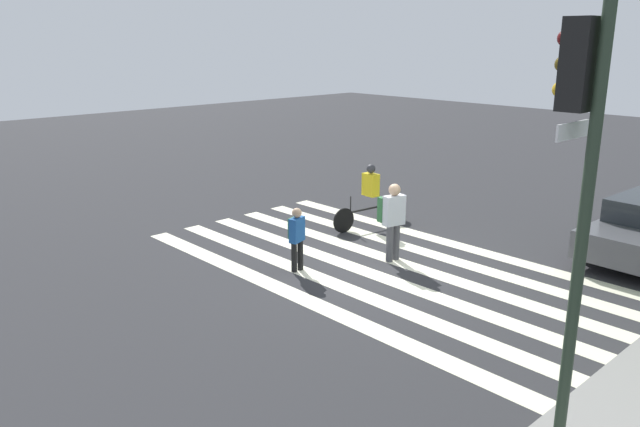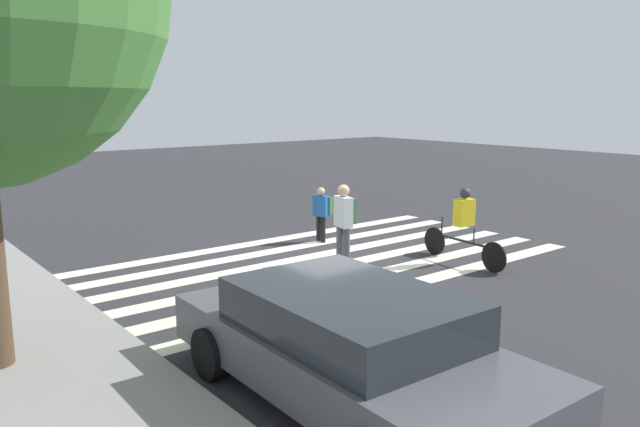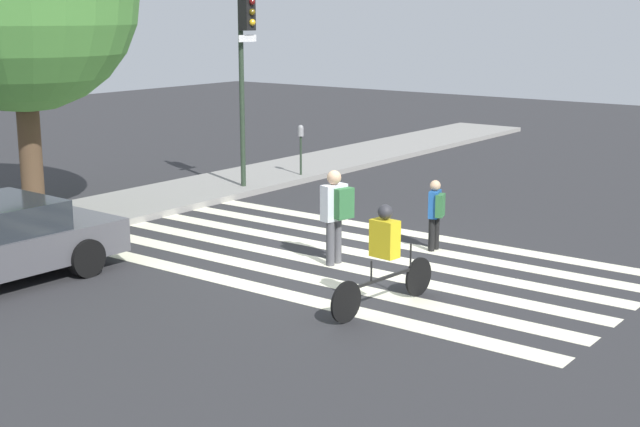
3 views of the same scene
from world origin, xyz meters
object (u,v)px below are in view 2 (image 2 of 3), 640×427
(pedestrian_adult_blue_shirt, at_px, (322,210))
(car_parked_far_curb, at_px, (349,344))
(pedestrian_adult_tall_backpack, at_px, (344,218))
(cyclist_near_curb, at_px, (464,222))

(pedestrian_adult_blue_shirt, xyz_separation_m, car_parked_far_curb, (-6.36, 4.73, -0.08))
(pedestrian_adult_tall_backpack, relative_size, car_parked_far_curb, 0.34)
(pedestrian_adult_blue_shirt, relative_size, cyclist_near_curb, 0.58)
(pedestrian_adult_blue_shirt, xyz_separation_m, cyclist_near_curb, (-3.31, -1.05, 0.09))
(cyclist_near_curb, xyz_separation_m, car_parked_far_curb, (-3.05, 5.78, -0.17))
(pedestrian_adult_tall_backpack, xyz_separation_m, cyclist_near_curb, (-1.47, -1.95, -0.11))
(pedestrian_adult_tall_backpack, bearing_deg, car_parked_far_curb, 152.28)
(pedestrian_adult_blue_shirt, height_order, car_parked_far_curb, car_parked_far_curb)
(cyclist_near_curb, bearing_deg, car_parked_far_curb, 123.82)
(pedestrian_adult_tall_backpack, xyz_separation_m, car_parked_far_curb, (-4.52, 3.83, -0.28))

